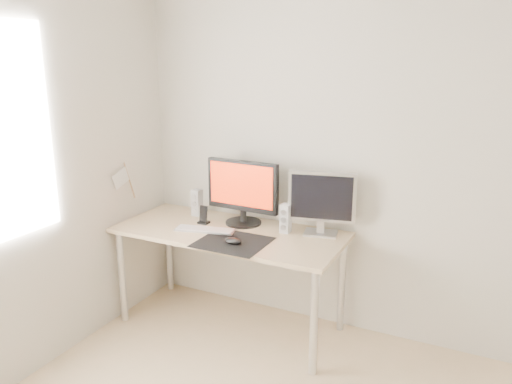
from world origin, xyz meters
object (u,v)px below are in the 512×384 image
(desk, at_px, (229,241))
(main_monitor, at_px, (243,190))
(mouse, at_px, (233,241))
(keyboard, at_px, (205,230))
(phone_dock, at_px, (204,218))
(second_monitor, at_px, (322,200))
(speaker_left, at_px, (197,203))
(speaker_right, at_px, (286,218))

(desk, height_order, main_monitor, main_monitor)
(main_monitor, bearing_deg, desk, -96.84)
(mouse, distance_m, keyboard, 0.33)
(keyboard, xyz_separation_m, phone_dock, (-0.09, 0.13, 0.03))
(second_monitor, xyz_separation_m, phone_dock, (-0.84, -0.16, -0.20))
(mouse, distance_m, speaker_left, 0.68)
(desk, xyz_separation_m, speaker_right, (0.37, 0.14, 0.18))
(main_monitor, distance_m, speaker_left, 0.44)
(speaker_right, height_order, phone_dock, speaker_right)
(speaker_right, distance_m, keyboard, 0.57)
(mouse, relative_size, speaker_left, 0.56)
(speaker_left, height_order, speaker_right, same)
(main_monitor, distance_m, keyboard, 0.39)
(second_monitor, relative_size, phone_dock, 3.35)
(desk, bearing_deg, second_monitor, 19.47)
(speaker_right, bearing_deg, mouse, -120.56)
(keyboard, distance_m, phone_dock, 0.16)
(main_monitor, height_order, second_monitor, main_monitor)
(second_monitor, distance_m, speaker_left, 0.99)
(desk, relative_size, speaker_left, 7.95)
(phone_dock, bearing_deg, speaker_right, 8.59)
(desk, height_order, speaker_left, speaker_left)
(main_monitor, bearing_deg, speaker_left, 176.14)
(second_monitor, relative_size, keyboard, 1.03)
(desk, relative_size, phone_dock, 11.94)
(main_monitor, bearing_deg, phone_dock, -155.73)
(mouse, xyz_separation_m, keyboard, (-0.30, 0.14, -0.02))
(speaker_left, height_order, phone_dock, speaker_left)
(desk, distance_m, speaker_left, 0.47)
(speaker_left, xyz_separation_m, speaker_right, (0.75, -0.05, 0.00))
(desk, bearing_deg, speaker_right, 21.10)
(mouse, bearing_deg, keyboard, 154.67)
(mouse, relative_size, second_monitor, 0.25)
(mouse, bearing_deg, desk, 124.49)
(speaker_left, relative_size, keyboard, 0.46)
(second_monitor, bearing_deg, speaker_right, -163.18)
(mouse, xyz_separation_m, main_monitor, (-0.13, 0.39, 0.23))
(mouse, xyz_separation_m, speaker_left, (-0.54, 0.41, 0.08))
(second_monitor, height_order, keyboard, second_monitor)
(desk, relative_size, main_monitor, 2.90)
(mouse, xyz_separation_m, speaker_right, (0.21, 0.36, 0.08))
(mouse, height_order, speaker_left, speaker_left)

